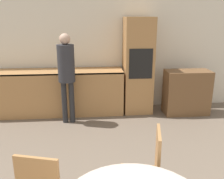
# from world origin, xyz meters

# --- Properties ---
(wall_back) EXTENTS (6.63, 0.05, 2.60)m
(wall_back) POSITION_xyz_m (0.00, 5.33, 1.30)
(wall_back) COLOR silver
(wall_back) RESTS_ON ground_plane
(kitchen_counter) EXTENTS (2.87, 0.60, 0.93)m
(kitchen_counter) POSITION_xyz_m (-1.03, 4.99, 0.48)
(kitchen_counter) COLOR #AD7A47
(kitchen_counter) RESTS_ON ground_plane
(oven_unit) EXTENTS (0.59, 0.59, 1.99)m
(oven_unit) POSITION_xyz_m (0.73, 5.00, 0.99)
(oven_unit) COLOR #AD7A47
(oven_unit) RESTS_ON ground_plane
(sideboard) EXTENTS (0.92, 0.45, 0.93)m
(sideboard) POSITION_xyz_m (1.74, 4.75, 0.46)
(sideboard) COLOR brown
(sideboard) RESTS_ON ground_plane
(chair_far_right) EXTENTS (0.48, 0.48, 0.95)m
(chair_far_right) POSITION_xyz_m (0.29, 2.05, 0.53)
(chair_far_right) COLOR #AD7A47
(chair_far_right) RESTS_ON ground_plane
(person_standing) EXTENTS (0.31, 0.31, 1.71)m
(person_standing) POSITION_xyz_m (-0.71, 4.49, 1.07)
(person_standing) COLOR #262628
(person_standing) RESTS_ON ground_plane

